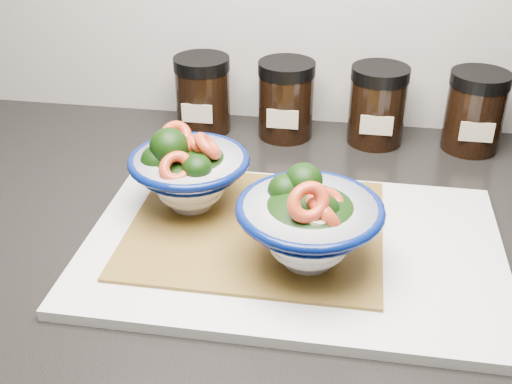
% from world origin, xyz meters
% --- Properties ---
extents(countertop, '(3.50, 0.60, 0.04)m').
position_xyz_m(countertop, '(0.00, 1.45, 0.88)').
color(countertop, black).
rests_on(countertop, cabinet).
extents(cutting_board, '(0.45, 0.30, 0.01)m').
position_xyz_m(cutting_board, '(-0.07, 1.40, 0.91)').
color(cutting_board, silver).
rests_on(cutting_board, countertop).
extents(bamboo_mat, '(0.28, 0.24, 0.00)m').
position_xyz_m(bamboo_mat, '(-0.11, 1.42, 0.91)').
color(bamboo_mat, olive).
rests_on(bamboo_mat, cutting_board).
extents(bowl_left, '(0.14, 0.14, 0.11)m').
position_xyz_m(bowl_left, '(-0.19, 1.45, 0.96)').
color(bowl_left, white).
rests_on(bowl_left, bamboo_mat).
extents(bowl_right, '(0.15, 0.15, 0.11)m').
position_xyz_m(bowl_right, '(-0.05, 1.36, 0.96)').
color(bowl_right, white).
rests_on(bowl_right, bamboo_mat).
extents(spice_jar_a, '(0.08, 0.08, 0.11)m').
position_xyz_m(spice_jar_a, '(-0.23, 1.69, 0.96)').
color(spice_jar_a, black).
rests_on(spice_jar_a, countertop).
extents(spice_jar_b, '(0.08, 0.08, 0.11)m').
position_xyz_m(spice_jar_b, '(-0.11, 1.69, 0.96)').
color(spice_jar_b, black).
rests_on(spice_jar_b, countertop).
extents(spice_jar_c, '(0.08, 0.08, 0.11)m').
position_xyz_m(spice_jar_c, '(0.02, 1.69, 0.96)').
color(spice_jar_c, black).
rests_on(spice_jar_c, countertop).
extents(spice_jar_d, '(0.08, 0.08, 0.11)m').
position_xyz_m(spice_jar_d, '(0.15, 1.69, 0.96)').
color(spice_jar_d, black).
rests_on(spice_jar_d, countertop).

